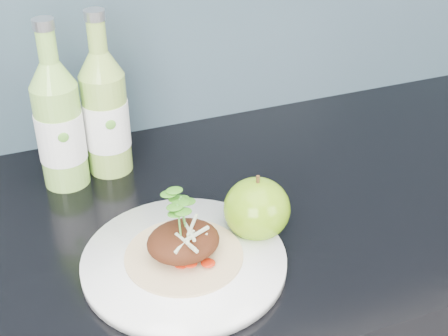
{
  "coord_description": "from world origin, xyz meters",
  "views": [
    {
      "loc": [
        -0.2,
        0.98,
        1.45
      ],
      "look_at": [
        0.07,
        1.65,
        1.0
      ],
      "focal_mm": 50.0,
      "sensor_mm": 36.0,
      "label": 1
    }
  ],
  "objects": [
    {
      "name": "green_apple",
      "position": [
        0.1,
        1.62,
        0.94
      ],
      "size": [
        0.12,
        0.12,
        0.1
      ],
      "rotation": [
        0.0,
        0.0,
        -0.28
      ],
      "color": "#5C8D0F",
      "rests_on": "kitchen_counter"
    },
    {
      "name": "dinner_plate",
      "position": [
        -0.01,
        1.59,
        0.91
      ],
      "size": [
        0.32,
        0.32,
        0.02
      ],
      "color": "white",
      "rests_on": "kitchen_counter"
    },
    {
      "name": "cider_bottle_right",
      "position": [
        -0.05,
        1.87,
        1.0
      ],
      "size": [
        0.09,
        0.09,
        0.27
      ],
      "rotation": [
        0.0,
        0.0,
        -0.24
      ],
      "color": "#8BB049",
      "rests_on": "kitchen_counter"
    },
    {
      "name": "cider_bottle_left",
      "position": [
        -0.12,
        1.85,
        1.0
      ],
      "size": [
        0.08,
        0.08,
        0.27
      ],
      "rotation": [
        0.0,
        0.0,
        -0.13
      ],
      "color": "#88BF4F",
      "rests_on": "kitchen_counter"
    },
    {
      "name": "pork_taco",
      "position": [
        -0.01,
        1.59,
        0.94
      ],
      "size": [
        0.16,
        0.16,
        0.1
      ],
      "color": "tan",
      "rests_on": "dinner_plate"
    }
  ]
}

